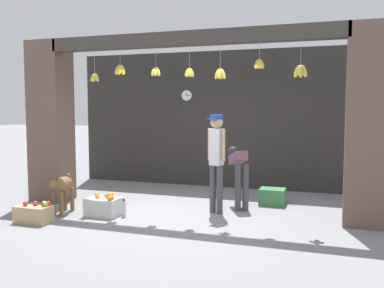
# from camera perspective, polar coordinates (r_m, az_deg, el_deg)

# --- Properties ---
(ground_plane) EXTENTS (60.00, 60.00, 0.00)m
(ground_plane) POSITION_cam_1_polar(r_m,az_deg,el_deg) (7.45, -1.00, -9.35)
(ground_plane) COLOR gray
(shop_back_wall) EXTENTS (7.13, 0.12, 3.11)m
(shop_back_wall) POSITION_cam_1_polar(r_m,az_deg,el_deg) (9.82, 4.37, 3.27)
(shop_back_wall) COLOR #2D2B28
(shop_back_wall) RESTS_ON ground_plane
(shop_pillar_left) EXTENTS (0.70, 0.60, 3.11)m
(shop_pillar_left) POSITION_cam_1_polar(r_m,az_deg,el_deg) (8.90, -18.30, 2.87)
(shop_pillar_left) COLOR brown
(shop_pillar_left) RESTS_ON ground_plane
(shop_pillar_right) EXTENTS (0.70, 0.60, 3.11)m
(shop_pillar_right) POSITION_cam_1_polar(r_m,az_deg,el_deg) (7.11, 22.56, 2.28)
(shop_pillar_right) COLOR brown
(shop_pillar_right) RESTS_ON ground_plane
(storefront_awning) EXTENTS (5.23, 0.28, 0.82)m
(storefront_awning) POSITION_cam_1_polar(r_m,az_deg,el_deg) (7.42, -0.64, 13.54)
(storefront_awning) COLOR #3D3833
(dog) EXTENTS (0.34, 0.85, 0.69)m
(dog) POSITION_cam_1_polar(r_m,az_deg,el_deg) (7.72, -16.97, -5.48)
(dog) COLOR brown
(dog) RESTS_ON ground_plane
(shopkeeper) EXTENTS (0.33, 0.30, 1.71)m
(shopkeeper) POSITION_cam_1_polar(r_m,az_deg,el_deg) (7.36, 3.27, -1.47)
(shopkeeper) COLOR #424247
(shopkeeper) RESTS_ON ground_plane
(worker_stooping) EXTENTS (0.53, 0.79, 1.09)m
(worker_stooping) POSITION_cam_1_polar(r_m,az_deg,el_deg) (7.84, 6.23, -3.25)
(worker_stooping) COLOR #424247
(worker_stooping) RESTS_ON ground_plane
(fruit_crate_oranges) EXTENTS (0.55, 0.40, 0.37)m
(fruit_crate_oranges) POSITION_cam_1_polar(r_m,az_deg,el_deg) (7.49, -11.73, -8.11)
(fruit_crate_oranges) COLOR silver
(fruit_crate_oranges) RESTS_ON ground_plane
(fruit_crate_apples) EXTENTS (0.56, 0.33, 0.34)m
(fruit_crate_apples) POSITION_cam_1_polar(r_m,az_deg,el_deg) (7.36, -20.32, -8.69)
(fruit_crate_apples) COLOR tan
(fruit_crate_apples) RESTS_ON ground_plane
(produce_box_green) EXTENTS (0.47, 0.39, 0.31)m
(produce_box_green) POSITION_cam_1_polar(r_m,az_deg,el_deg) (8.27, 10.67, -6.91)
(produce_box_green) COLOR #387A42
(produce_box_green) RESTS_ON ground_plane
(water_bottle) EXTENTS (0.07, 0.07, 0.30)m
(water_bottle) POSITION_cam_1_polar(r_m,az_deg,el_deg) (7.36, -9.07, -8.47)
(water_bottle) COLOR silver
(water_bottle) RESTS_ON ground_plane
(wall_clock) EXTENTS (0.26, 0.03, 0.26)m
(wall_clock) POSITION_cam_1_polar(r_m,az_deg,el_deg) (10.01, -0.70, 6.49)
(wall_clock) COLOR black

